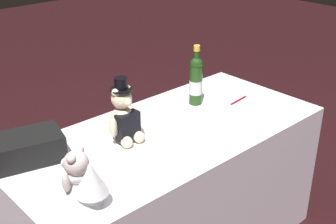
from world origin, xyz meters
name	(u,v)px	position (x,y,z in m)	size (l,w,h in m)	color
reception_table	(168,194)	(0.00, 0.00, 0.36)	(1.54, 0.71, 0.71)	white
teddy_bear_groom	(124,118)	(-0.20, 0.07, 0.82)	(0.17, 0.15, 0.30)	beige
teddy_bear_bride	(81,181)	(-0.59, -0.20, 0.81)	(0.20, 0.21, 0.22)	white
champagne_bottle	(196,80)	(0.32, 0.13, 0.85)	(0.07, 0.07, 0.32)	#1B3E13
signing_pen	(239,100)	(0.52, 0.00, 0.72)	(0.15, 0.02, 0.01)	maroon
gift_case_black	(21,149)	(-0.62, 0.21, 0.77)	(0.37, 0.27, 0.11)	black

